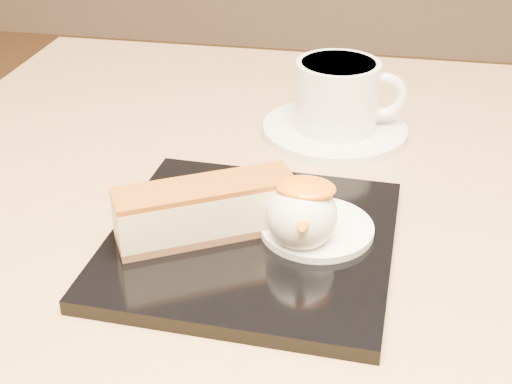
% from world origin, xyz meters
% --- Properties ---
extents(table, '(0.80, 0.80, 0.72)m').
position_xyz_m(table, '(0.00, 0.00, 0.56)').
color(table, black).
rests_on(table, ground).
extents(dessert_plate, '(0.23, 0.23, 0.01)m').
position_xyz_m(dessert_plate, '(-0.02, -0.07, 0.73)').
color(dessert_plate, black).
rests_on(dessert_plate, table).
extents(cheesecake, '(0.14, 0.10, 0.04)m').
position_xyz_m(cheesecake, '(-0.06, -0.08, 0.75)').
color(cheesecake, brown).
rests_on(cheesecake, dessert_plate).
extents(cream_smear, '(0.09, 0.09, 0.01)m').
position_xyz_m(cream_smear, '(0.03, -0.06, 0.73)').
color(cream_smear, white).
rests_on(cream_smear, dessert_plate).
extents(ice_cream_scoop, '(0.05, 0.05, 0.05)m').
position_xyz_m(ice_cream_scoop, '(0.02, -0.08, 0.76)').
color(ice_cream_scoop, white).
rests_on(ice_cream_scoop, cream_smear).
extents(mango_sauce, '(0.05, 0.03, 0.01)m').
position_xyz_m(mango_sauce, '(0.02, -0.08, 0.78)').
color(mango_sauce, '#FF6908').
rests_on(mango_sauce, ice_cream_scoop).
extents(mint_sprig, '(0.03, 0.02, 0.00)m').
position_xyz_m(mint_sprig, '(-0.00, -0.03, 0.74)').
color(mint_sprig, green).
rests_on(mint_sprig, cream_smear).
extents(saucer, '(0.15, 0.15, 0.01)m').
position_xyz_m(saucer, '(0.02, 0.15, 0.72)').
color(saucer, white).
rests_on(saucer, table).
extents(coffee_cup, '(0.11, 0.09, 0.07)m').
position_xyz_m(coffee_cup, '(0.02, 0.15, 0.77)').
color(coffee_cup, white).
rests_on(coffee_cup, saucer).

